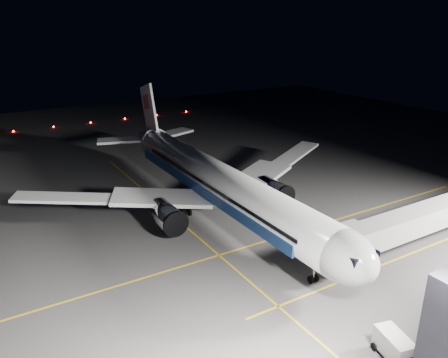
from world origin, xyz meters
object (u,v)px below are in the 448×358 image
jet_bridge (433,215)px  safety_cone_a (285,210)px  airliner (216,181)px  baggage_tug (271,181)px  safety_cone_b (222,195)px  safety_cone_c (298,207)px  service_truck (397,349)px

jet_bridge → safety_cone_a: size_ratio=55.14×
airliner → baggage_tug: (-5.22, 14.09, -4.27)m
baggage_tug → safety_cone_b: (0.15, -10.09, -0.57)m
safety_cone_c → jet_bridge: bearing=19.2°
jet_bridge → safety_cone_b: size_ratio=52.73×
airliner → safety_cone_b: 8.07m
jet_bridge → safety_cone_a: jet_bridge is taller
baggage_tug → safety_cone_a: bearing=-48.0°
jet_bridge → safety_cone_b: (-28.14, -14.06, -4.26)m
safety_cone_a → baggage_tug: bearing=154.4°
airliner → safety_cone_a: airliner is taller
airliner → safety_cone_b: size_ratio=94.24×
safety_cone_c → baggage_tug: bearing=167.3°
service_truck → safety_cone_b: size_ratio=7.62×
safety_cone_b → safety_cone_a: bearing=27.6°
service_truck → safety_cone_a: 31.50m
service_truck → baggage_tug: size_ratio=1.52×
airliner → jet_bridge: (23.08, 18.06, -0.58)m
airliner → service_truck: size_ratio=12.37×
service_truck → jet_bridge: bearing=133.2°
baggage_tug → safety_cone_b: 10.10m
service_truck → safety_cone_a: (-29.37, 11.33, -0.96)m
jet_bridge → safety_cone_c: (-18.05, -6.27, -4.32)m
jet_bridge → service_truck: (11.21, -20.16, -3.31)m
airliner → safety_cone_b: airliner is taller
safety_cone_a → safety_cone_b: (-9.98, -5.23, 0.01)m
airliner → service_truck: airliner is taller
airliner → jet_bridge: 29.31m
safety_cone_a → safety_cone_c: bearing=87.6°
baggage_tug → safety_cone_c: bearing=-35.1°
airliner → safety_cone_a: size_ratio=98.54×
safety_cone_b → service_truck: bearing=-8.8°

